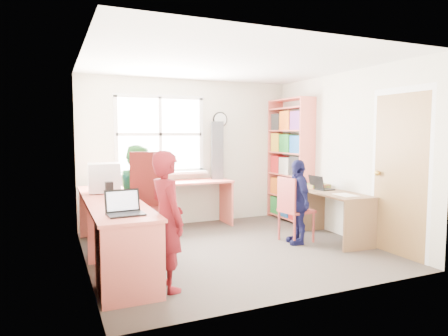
% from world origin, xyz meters
% --- Properties ---
extents(room, '(3.64, 3.44, 2.44)m').
position_xyz_m(room, '(0.01, 0.10, 1.22)').
color(room, '#3F3732').
rests_on(room, ground).
extents(l_desk, '(2.38, 2.95, 0.75)m').
position_xyz_m(l_desk, '(-1.31, -0.28, 0.46)').
color(l_desk, '#FF7765').
rests_on(l_desk, ground).
extents(right_desk, '(0.63, 1.22, 0.68)m').
position_xyz_m(right_desk, '(1.54, -0.14, 0.49)').
color(right_desk, brown).
rests_on(right_desk, ground).
extents(bookshelf, '(0.30, 1.02, 2.10)m').
position_xyz_m(bookshelf, '(1.65, 1.19, 1.00)').
color(bookshelf, '#FF7765').
rests_on(bookshelf, ground).
extents(swivel_chair, '(0.72, 0.72, 1.27)m').
position_xyz_m(swivel_chair, '(-1.02, 0.30, 0.55)').
color(swivel_chair, black).
rests_on(swivel_chair, ground).
extents(wooden_chair, '(0.43, 0.43, 0.91)m').
position_xyz_m(wooden_chair, '(0.93, -0.00, 0.49)').
color(wooden_chair, '#A43C36').
rests_on(wooden_chair, ground).
extents(crt_monitor, '(0.41, 0.37, 0.38)m').
position_xyz_m(crt_monitor, '(-1.51, 0.65, 0.94)').
color(crt_monitor, silver).
rests_on(crt_monitor, l_desk).
extents(laptop_left, '(0.35, 0.30, 0.23)m').
position_xyz_m(laptop_left, '(-1.51, -0.85, 0.80)').
color(laptop_left, black).
rests_on(laptop_left, l_desk).
extents(laptop_right, '(0.27, 0.32, 0.21)m').
position_xyz_m(laptop_right, '(1.51, 0.15, 0.73)').
color(laptop_right, black).
rests_on(laptop_right, right_desk).
extents(speaker_a, '(0.09, 0.09, 0.18)m').
position_xyz_m(speaker_a, '(-1.50, 0.30, 0.84)').
color(speaker_a, black).
rests_on(speaker_a, l_desk).
extents(speaker_b, '(0.10, 0.10, 0.17)m').
position_xyz_m(speaker_b, '(-1.48, 0.77, 0.83)').
color(speaker_b, black).
rests_on(speaker_b, l_desk).
extents(cd_tower, '(0.23, 0.22, 0.96)m').
position_xyz_m(cd_tower, '(0.42, 1.50, 1.23)').
color(cd_tower, black).
rests_on(cd_tower, l_desk).
extents(game_box, '(0.33, 0.33, 0.06)m').
position_xyz_m(game_box, '(1.59, 0.35, 0.71)').
color(game_box, red).
rests_on(game_box, right_desk).
extents(paper_a, '(0.27, 0.32, 0.00)m').
position_xyz_m(paper_a, '(-1.48, -0.50, 0.75)').
color(paper_a, white).
rests_on(paper_a, l_desk).
extents(paper_b, '(0.24, 0.33, 0.00)m').
position_xyz_m(paper_b, '(1.50, -0.41, 0.68)').
color(paper_b, white).
rests_on(paper_b, right_desk).
extents(potted_plant, '(0.18, 0.16, 0.27)m').
position_xyz_m(potted_plant, '(-0.73, 1.49, 0.89)').
color(potted_plant, '#32732E').
rests_on(potted_plant, l_desk).
extents(person_red, '(0.41, 0.54, 1.35)m').
position_xyz_m(person_red, '(-1.13, -0.96, 0.68)').
color(person_red, maroon).
rests_on(person_red, ground).
extents(person_green, '(0.68, 0.78, 1.36)m').
position_xyz_m(person_green, '(-1.04, 0.79, 0.68)').
color(person_green, '#2C6E2C').
rests_on(person_green, ground).
extents(person_navy, '(0.44, 0.73, 1.16)m').
position_xyz_m(person_navy, '(0.96, -0.09, 0.58)').
color(person_navy, '#141541').
rests_on(person_navy, ground).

